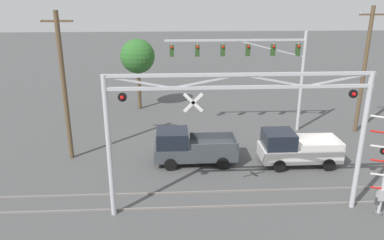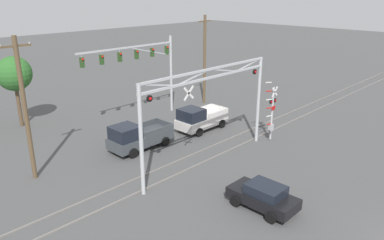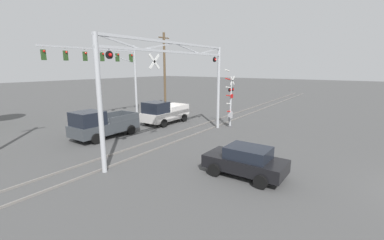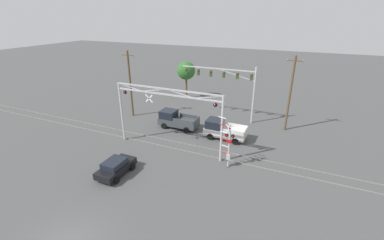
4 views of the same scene
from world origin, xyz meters
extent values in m
cube|color=gray|center=(0.00, 13.77, 0.05)|extent=(80.00, 0.08, 0.10)
cube|color=gray|center=(0.00, 15.20, 0.05)|extent=(80.00, 0.08, 0.10)
cylinder|color=#B7BABF|center=(-5.73, 13.48, 3.34)|extent=(0.24, 0.24, 6.68)
cylinder|color=#B7BABF|center=(5.73, 13.48, 3.34)|extent=(0.24, 0.24, 6.68)
cube|color=#B7BABF|center=(0.00, 13.48, 6.05)|extent=(11.70, 0.14, 0.14)
cube|color=#B7BABF|center=(0.00, 13.48, 6.61)|extent=(11.70, 0.14, 0.14)
cube|color=#B7BABF|center=(-4.30, 13.48, 6.33)|extent=(2.88, 0.08, 0.63)
cube|color=#B7BABF|center=(-1.43, 13.48, 6.33)|extent=(2.88, 0.08, 0.63)
cube|color=#B7BABF|center=(1.43, 13.48, 6.33)|extent=(2.88, 0.08, 0.63)
cube|color=#B7BABF|center=(4.30, 13.48, 6.33)|extent=(2.88, 0.08, 0.63)
cylinder|color=black|center=(-5.01, 13.48, 5.69)|extent=(0.38, 0.10, 0.38)
sphere|color=red|center=(-5.01, 13.41, 5.69)|extent=(0.18, 0.18, 0.18)
cylinder|color=#B7BABF|center=(-5.01, 13.48, 5.93)|extent=(0.04, 0.04, 0.10)
cylinder|color=black|center=(5.01, 13.48, 5.69)|extent=(0.38, 0.10, 0.38)
sphere|color=red|center=(5.01, 13.41, 5.69)|extent=(0.18, 0.18, 0.18)
cylinder|color=#B7BABF|center=(5.01, 13.48, 5.93)|extent=(0.04, 0.04, 0.10)
cube|color=white|center=(-2.00, 13.38, 5.43)|extent=(0.88, 0.03, 0.88)
cube|color=white|center=(-2.00, 13.38, 5.43)|extent=(0.88, 0.03, 0.88)
cylinder|color=black|center=(-2.00, 13.36, 5.43)|extent=(0.04, 0.04, 0.02)
cylinder|color=#B7BABF|center=(6.69, 12.79, 2.17)|extent=(0.16, 0.16, 4.34)
cylinder|color=#59595B|center=(6.69, 12.79, 0.05)|extent=(0.35, 0.35, 0.10)
cube|color=white|center=(6.69, 12.68, 3.99)|extent=(0.78, 0.03, 0.78)
cube|color=white|center=(6.69, 12.68, 3.99)|extent=(0.78, 0.03, 0.78)
cylinder|color=black|center=(6.69, 12.66, 3.99)|extent=(0.04, 0.04, 0.02)
cylinder|color=black|center=(6.41, 12.79, 3.24)|extent=(0.32, 0.09, 0.32)
sphere|color=red|center=(6.41, 12.73, 3.24)|extent=(0.16, 0.16, 0.16)
cylinder|color=black|center=(6.97, 12.79, 3.24)|extent=(0.32, 0.09, 0.32)
sphere|color=red|center=(6.97, 12.73, 3.24)|extent=(0.16, 0.16, 0.16)
cube|color=#B7BABF|center=(6.69, 12.79, 3.24)|extent=(0.64, 0.06, 0.06)
cube|color=red|center=(6.69, 12.69, 2.69)|extent=(0.44, 0.02, 0.32)
cube|color=#B2B2B7|center=(6.69, 12.79, 1.05)|extent=(0.36, 0.28, 0.56)
cylinder|color=red|center=(6.46, 12.79, 1.40)|extent=(0.70, 0.09, 0.20)
cylinder|color=white|center=(6.35, 12.79, 2.09)|extent=(0.70, 0.09, 0.20)
cylinder|color=red|center=(6.24, 12.79, 2.78)|extent=(0.70, 0.09, 0.20)
cylinder|color=white|center=(6.13, 12.79, 3.47)|extent=(0.70, 0.09, 0.20)
cylinder|color=red|center=(6.02, 12.79, 4.16)|extent=(0.70, 0.09, 0.20)
cylinder|color=white|center=(5.91, 12.79, 4.85)|extent=(0.70, 0.09, 0.20)
cube|color=#3F3F42|center=(6.57, 12.79, 0.70)|extent=(0.24, 0.12, 0.36)
cylinder|color=#B7BABF|center=(6.53, 24.22, 3.67)|extent=(0.24, 0.24, 7.35)
cube|color=#B7BABF|center=(1.58, 24.22, 6.75)|extent=(9.90, 0.14, 0.14)
cube|color=#B7BABF|center=(4.05, 24.22, 6.15)|extent=(4.97, 0.08, 1.28)
cylinder|color=#B7BABF|center=(-2.87, 24.22, 6.60)|extent=(0.04, 0.04, 0.30)
cube|color=#28471E|center=(-2.87, 24.22, 6.05)|extent=(0.30, 0.26, 0.80)
sphere|color=red|center=(-2.87, 24.05, 6.32)|extent=(0.18, 0.18, 0.18)
cylinder|color=#B7BABF|center=(-1.09, 24.22, 6.60)|extent=(0.04, 0.04, 0.30)
cube|color=#28471E|center=(-1.09, 24.22, 6.05)|extent=(0.30, 0.26, 0.80)
sphere|color=red|center=(-1.09, 24.05, 6.32)|extent=(0.18, 0.18, 0.18)
cylinder|color=#B7BABF|center=(0.69, 24.22, 6.60)|extent=(0.04, 0.04, 0.30)
cube|color=#28471E|center=(0.69, 24.22, 6.05)|extent=(0.30, 0.26, 0.80)
sphere|color=red|center=(0.69, 24.05, 6.32)|extent=(0.18, 0.18, 0.18)
cylinder|color=#B7BABF|center=(2.47, 24.22, 6.60)|extent=(0.04, 0.04, 0.30)
cube|color=#28471E|center=(2.47, 24.22, 6.05)|extent=(0.30, 0.26, 0.80)
sphere|color=red|center=(2.47, 24.05, 6.32)|extent=(0.18, 0.18, 0.18)
cylinder|color=#B7BABF|center=(4.25, 24.22, 6.60)|extent=(0.04, 0.04, 0.30)
cube|color=#28471E|center=(4.25, 24.22, 6.05)|extent=(0.30, 0.26, 0.80)
sphere|color=red|center=(4.25, 24.05, 6.32)|extent=(0.18, 0.18, 0.18)
cylinder|color=#B7BABF|center=(6.03, 24.22, 6.60)|extent=(0.04, 0.04, 0.30)
cube|color=#28471E|center=(6.03, 24.22, 6.05)|extent=(0.30, 0.26, 0.80)
sphere|color=red|center=(6.03, 24.05, 6.32)|extent=(0.18, 0.18, 0.18)
cube|color=#3D4247|center=(-1.54, 18.94, 0.76)|extent=(4.95, 2.02, 0.79)
cube|color=black|center=(-2.93, 18.94, 1.63)|extent=(1.87, 1.86, 0.95)
cube|color=#3D4247|center=(-0.51, 17.97, 1.37)|extent=(2.68, 0.08, 0.43)
cube|color=#3D4247|center=(-0.51, 19.91, 1.37)|extent=(2.68, 0.08, 0.43)
cube|color=#3D4247|center=(0.88, 18.94, 1.37)|extent=(0.10, 1.94, 0.43)
cylinder|color=black|center=(-3.08, 17.92, 0.37)|extent=(0.73, 0.24, 0.73)
cylinder|color=black|center=(-3.08, 19.96, 0.37)|extent=(0.73, 0.24, 0.73)
cylinder|color=black|center=(-0.01, 17.92, 0.37)|extent=(0.73, 0.24, 0.73)
cylinder|color=black|center=(-0.01, 19.96, 0.37)|extent=(0.73, 0.24, 0.73)
cube|color=silver|center=(4.70, 18.41, 0.76)|extent=(4.71, 2.02, 0.79)
cube|color=black|center=(3.38, 18.41, 1.63)|extent=(1.78, 1.86, 0.95)
cube|color=silver|center=(5.69, 17.44, 1.37)|extent=(2.53, 0.08, 0.43)
cube|color=silver|center=(5.69, 19.38, 1.37)|extent=(2.53, 0.08, 0.43)
cube|color=silver|center=(7.00, 18.41, 1.37)|extent=(0.10, 1.94, 0.43)
cylinder|color=black|center=(3.24, 17.39, 0.37)|extent=(0.73, 0.24, 0.73)
cylinder|color=black|center=(3.24, 19.43, 0.37)|extent=(0.73, 0.24, 0.73)
cylinder|color=black|center=(6.16, 17.39, 0.37)|extent=(0.73, 0.24, 0.73)
cylinder|color=black|center=(6.16, 19.43, 0.37)|extent=(0.73, 0.24, 0.73)
cube|color=black|center=(-2.12, 7.61, 0.61)|extent=(1.78, 3.81, 0.60)
cube|color=black|center=(-2.12, 7.45, 1.18)|extent=(1.51, 1.98, 0.54)
cylinder|color=black|center=(-3.02, 8.75, 0.31)|extent=(0.24, 0.62, 0.62)
cylinder|color=black|center=(-1.22, 8.75, 0.31)|extent=(0.24, 0.62, 0.62)
cylinder|color=black|center=(-3.02, 6.46, 0.31)|extent=(0.24, 0.62, 0.62)
cylinder|color=black|center=(-1.22, 6.46, 0.31)|extent=(0.24, 0.62, 0.62)
cylinder|color=brown|center=(-9.29, 20.05, 4.48)|extent=(0.28, 0.28, 8.97)
cube|color=brown|center=(-9.29, 20.05, 8.37)|extent=(1.80, 0.12, 0.12)
cylinder|color=silver|center=(-10.11, 20.05, 8.47)|extent=(0.08, 0.08, 0.12)
cylinder|color=silver|center=(-8.47, 20.05, 8.47)|extent=(0.08, 0.08, 0.12)
cylinder|color=brown|center=(10.79, 23.71, 4.53)|extent=(0.28, 0.28, 9.07)
cube|color=brown|center=(10.79, 23.71, 8.47)|extent=(1.80, 0.12, 0.12)
cylinder|color=silver|center=(9.97, 23.71, 8.57)|extent=(0.08, 0.08, 0.12)
cylinder|color=silver|center=(11.61, 23.71, 8.57)|extent=(0.08, 0.08, 0.12)
cylinder|color=brown|center=(-5.81, 30.44, 1.83)|extent=(0.32, 0.32, 3.66)
sphere|color=#2D6628|center=(-5.81, 30.44, 4.70)|extent=(2.96, 2.96, 2.96)
camera|label=1|loc=(-2.90, -1.92, 9.90)|focal=35.00mm
camera|label=2|loc=(-17.70, -2.10, 11.36)|focal=35.00mm
camera|label=3|loc=(-13.08, 3.05, 5.15)|focal=24.00mm
camera|label=4|loc=(11.91, -7.48, 13.36)|focal=24.00mm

